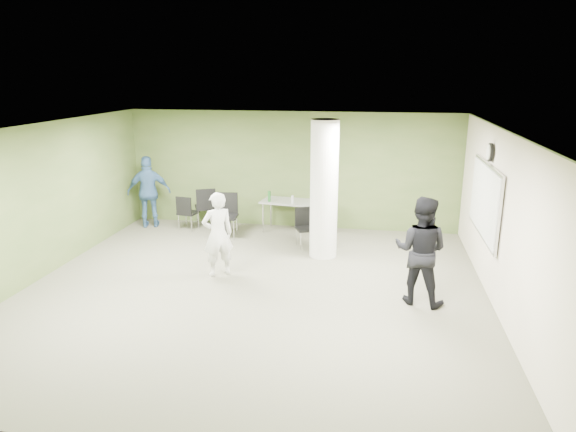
% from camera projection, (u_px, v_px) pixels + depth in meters
% --- Properties ---
extents(floor, '(8.00, 8.00, 0.00)m').
position_uv_depth(floor, '(253.00, 291.00, 8.94)').
color(floor, '#565644').
rests_on(floor, ground).
extents(ceiling, '(8.00, 8.00, 0.00)m').
position_uv_depth(ceiling, '(250.00, 129.00, 8.18)').
color(ceiling, white).
rests_on(ceiling, wall_back).
extents(wall_back, '(8.00, 2.80, 0.02)m').
position_uv_depth(wall_back, '(291.00, 170.00, 12.35)').
color(wall_back, '#455B2B').
rests_on(wall_back, floor).
extents(wall_left, '(0.02, 8.00, 2.80)m').
position_uv_depth(wall_left, '(36.00, 203.00, 9.22)').
color(wall_left, '#455B2B').
rests_on(wall_left, floor).
extents(wall_right_cream, '(0.02, 8.00, 2.80)m').
position_uv_depth(wall_right_cream, '(504.00, 225.00, 7.90)').
color(wall_right_cream, beige).
rests_on(wall_right_cream, floor).
extents(column, '(0.56, 0.56, 2.80)m').
position_uv_depth(column, '(324.00, 190.00, 10.29)').
color(column, silver).
rests_on(column, floor).
extents(whiteboard, '(0.05, 2.30, 1.30)m').
position_uv_depth(whiteboard, '(485.00, 200.00, 9.02)').
color(whiteboard, silver).
rests_on(whiteboard, wall_right_cream).
extents(wall_clock, '(0.06, 0.32, 0.32)m').
position_uv_depth(wall_clock, '(490.00, 152.00, 8.80)').
color(wall_clock, black).
rests_on(wall_clock, wall_right_cream).
extents(folding_table, '(1.67, 0.90, 1.01)m').
position_uv_depth(folding_table, '(295.00, 203.00, 12.05)').
color(folding_table, gray).
rests_on(folding_table, floor).
extents(wastebasket, '(0.28, 0.28, 0.33)m').
position_uv_depth(wastebasket, '(225.00, 226.00, 12.15)').
color(wastebasket, '#4C4C4C').
rests_on(wastebasket, floor).
extents(chair_back_left, '(0.64, 0.64, 0.98)m').
position_uv_depth(chair_back_left, '(206.00, 204.00, 12.50)').
color(chair_back_left, black).
rests_on(chair_back_left, floor).
extents(chair_back_right, '(0.48, 0.48, 0.84)m').
position_uv_depth(chair_back_right, '(186.00, 210.00, 12.27)').
color(chair_back_right, black).
rests_on(chair_back_right, floor).
extents(chair_table_left, '(0.55, 0.55, 1.01)m').
position_uv_depth(chair_table_left, '(227.00, 211.00, 11.78)').
color(chair_table_left, black).
rests_on(chair_table_left, floor).
extents(chair_table_right, '(0.56, 0.56, 0.85)m').
position_uv_depth(chair_table_right, '(305.00, 224.00, 11.15)').
color(chair_table_right, black).
rests_on(chair_table_right, floor).
extents(woman_white, '(0.69, 0.64, 1.59)m').
position_uv_depth(woman_white, '(218.00, 234.00, 9.43)').
color(woman_white, silver).
rests_on(woman_white, floor).
extents(man_black, '(1.03, 0.90, 1.80)m').
position_uv_depth(man_black, '(421.00, 251.00, 8.27)').
color(man_black, black).
rests_on(man_black, floor).
extents(man_blue, '(1.11, 0.73, 1.75)m').
position_uv_depth(man_blue, '(149.00, 192.00, 12.45)').
color(man_blue, '#385D8B').
rests_on(man_blue, floor).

